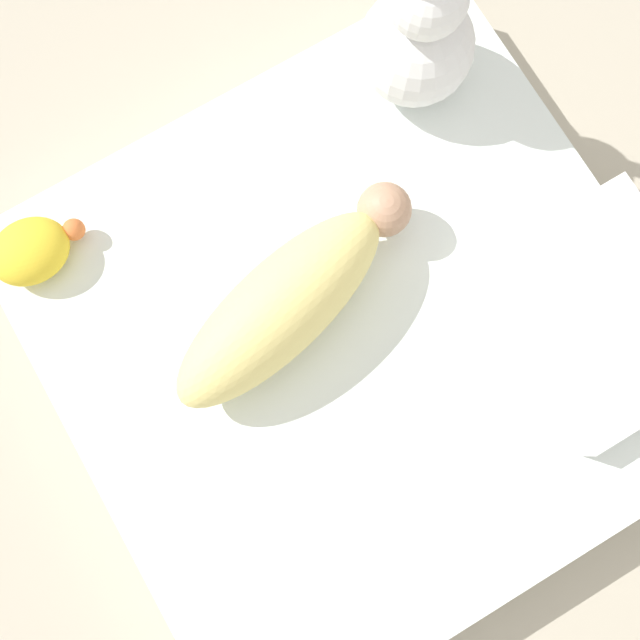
{
  "coord_description": "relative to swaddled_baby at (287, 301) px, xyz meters",
  "views": [
    {
      "loc": [
        -0.17,
        -0.16,
        1.52
      ],
      "look_at": [
        -0.05,
        0.05,
        0.2
      ],
      "focal_mm": 42.0,
      "sensor_mm": 36.0,
      "label": 1
    }
  ],
  "objects": [
    {
      "name": "ground_plane",
      "position": [
        0.09,
        -0.1,
        -0.24
      ],
      "size": [
        12.0,
        12.0,
        0.0
      ],
      "primitive_type": "plane",
      "color": "#B2A893"
    },
    {
      "name": "bed_mattress",
      "position": [
        0.09,
        -0.1,
        -0.16
      ],
      "size": [
        1.1,
        1.09,
        0.15
      ],
      "color": "white",
      "rests_on": "ground_plane"
    },
    {
      "name": "swaddled_baby",
      "position": [
        0.0,
        0.0,
        0.0
      ],
      "size": [
        0.55,
        0.27,
        0.17
      ],
      "rotation": [
        0.0,
        0.0,
        0.25
      ],
      "color": "#EFDB7F",
      "rests_on": "bed_mattress"
    },
    {
      "name": "pillow",
      "position": [
        0.49,
        -0.3,
        -0.05
      ],
      "size": [
        0.34,
        0.4,
        0.07
      ],
      "color": "white",
      "rests_on": "bed_mattress"
    },
    {
      "name": "bunny_plush",
      "position": [
        0.44,
        0.29,
        0.06
      ],
      "size": [
        0.22,
        0.22,
        0.42
      ],
      "color": "white",
      "rests_on": "bed_mattress"
    },
    {
      "name": "turtle_plush",
      "position": [
        -0.36,
        0.33,
        -0.04
      ],
      "size": [
        0.18,
        0.12,
        0.09
      ],
      "color": "yellow",
      "rests_on": "bed_mattress"
    }
  ]
}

